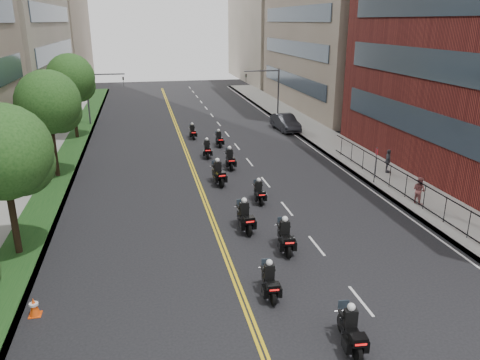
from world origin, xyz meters
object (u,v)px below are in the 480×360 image
(parked_sedan, at_px, (285,122))
(traffic_cone, at_px, (34,307))
(motorcycle_1, at_px, (351,331))
(pedestrian_c, at_px, (388,161))
(motorcycle_9, at_px, (219,140))
(motorcycle_5, at_px, (259,193))
(motorcycle_4, at_px, (245,218))
(pedestrian_b, at_px, (419,190))
(motorcycle_7, at_px, (230,160))
(motorcycle_8, at_px, (207,150))
(motorcycle_10, at_px, (193,132))
(motorcycle_2, at_px, (270,282))
(motorcycle_6, at_px, (218,174))
(motorcycle_3, at_px, (285,237))

(parked_sedan, bearing_deg, traffic_cone, -126.68)
(motorcycle_1, height_order, pedestrian_c, pedestrian_c)
(motorcycle_1, relative_size, motorcycle_9, 1.09)
(motorcycle_5, distance_m, motorcycle_9, 14.06)
(motorcycle_4, relative_size, pedestrian_b, 1.47)
(pedestrian_c, xyz_separation_m, traffic_cone, (-21.90, -13.19, -0.65))
(motorcycle_7, xyz_separation_m, motorcycle_8, (-1.27, 3.42, -0.03))
(traffic_cone, bearing_deg, motorcycle_1, -21.04)
(motorcycle_7, height_order, motorcycle_10, motorcycle_7)
(motorcycle_1, xyz_separation_m, motorcycle_10, (-1.90, 31.47, -0.07))
(motorcycle_2, distance_m, motorcycle_4, 6.45)
(motorcycle_8, xyz_separation_m, motorcycle_9, (1.55, 3.36, -0.04))
(motorcycle_7, xyz_separation_m, motorcycle_10, (-1.72, 10.18, -0.08))
(motorcycle_4, xyz_separation_m, motorcycle_10, (-0.42, 21.33, -0.12))
(motorcycle_9, bearing_deg, motorcycle_6, -100.83)
(motorcycle_1, bearing_deg, pedestrian_b, 54.92)
(parked_sedan, height_order, pedestrian_b, pedestrian_b)
(motorcycle_6, bearing_deg, motorcycle_5, -69.36)
(motorcycle_7, distance_m, parked_sedan, 14.23)
(motorcycle_5, relative_size, motorcycle_6, 0.84)
(motorcycle_9, xyz_separation_m, pedestrian_b, (9.55, -16.63, 0.37))
(motorcycle_9, relative_size, motorcycle_10, 1.02)
(motorcycle_3, bearing_deg, traffic_cone, -159.26)
(motorcycle_3, height_order, motorcycle_8, motorcycle_3)
(motorcycle_3, relative_size, motorcycle_10, 1.17)
(pedestrian_c, height_order, traffic_cone, pedestrian_c)
(motorcycle_4, bearing_deg, motorcycle_7, 79.93)
(motorcycle_3, height_order, traffic_cone, motorcycle_3)
(motorcycle_4, height_order, motorcycle_7, motorcycle_4)
(motorcycle_5, xyz_separation_m, motorcycle_10, (-2.18, 17.46, -0.01))
(motorcycle_1, height_order, motorcycle_6, motorcycle_6)
(motorcycle_5, distance_m, motorcycle_8, 10.84)
(motorcycle_1, height_order, motorcycle_9, motorcycle_1)
(motorcycle_5, distance_m, parked_sedan, 20.49)
(motorcycle_2, relative_size, motorcycle_6, 0.86)
(motorcycle_9, bearing_deg, motorcycle_8, -115.88)
(motorcycle_5, relative_size, motorcycle_7, 0.89)
(motorcycle_4, distance_m, motorcycle_8, 14.56)
(motorcycle_5, height_order, motorcycle_9, motorcycle_9)
(motorcycle_1, distance_m, motorcycle_9, 28.07)
(motorcycle_1, bearing_deg, parked_sedan, 81.71)
(motorcycle_9, bearing_deg, motorcycle_7, -93.45)
(motorcycle_4, relative_size, motorcycle_9, 1.18)
(motorcycle_3, relative_size, motorcycle_7, 1.03)
(motorcycle_10, relative_size, parked_sedan, 0.41)
(motorcycle_10, bearing_deg, motorcycle_7, -82.25)
(motorcycle_6, height_order, traffic_cone, motorcycle_6)
(pedestrian_c, bearing_deg, pedestrian_b, -161.68)
(motorcycle_6, distance_m, parked_sedan, 17.90)
(motorcycle_1, height_order, traffic_cone, motorcycle_1)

